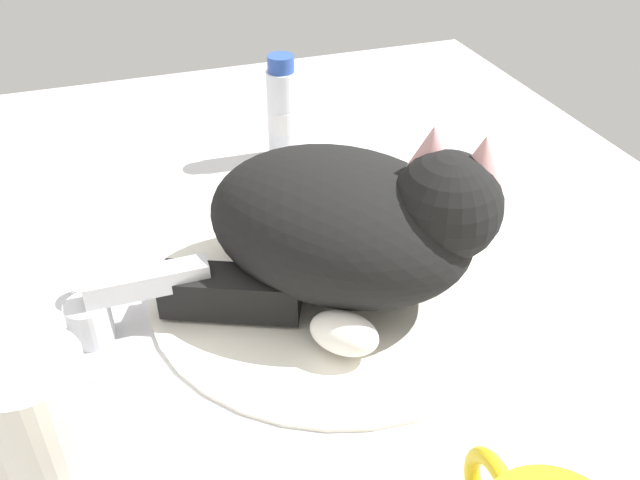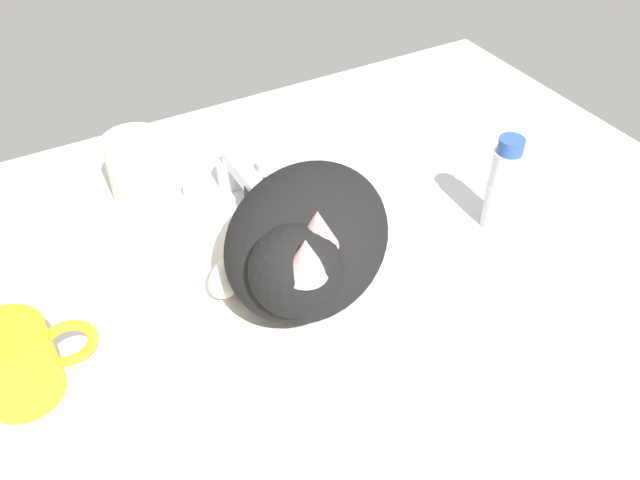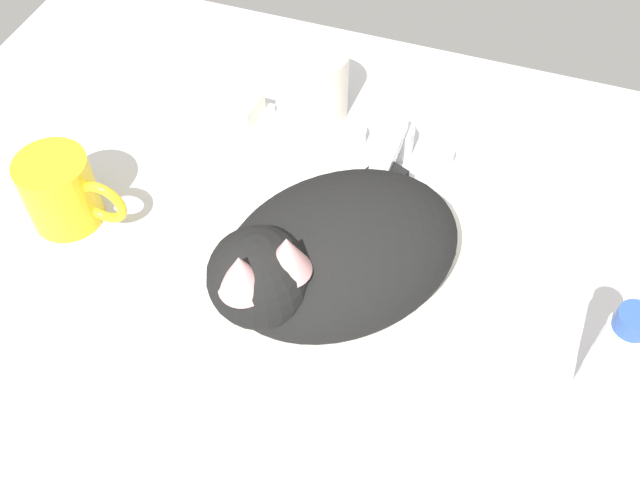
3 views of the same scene
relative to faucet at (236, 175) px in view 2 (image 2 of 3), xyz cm
name	(u,v)px [view 2 (image 2 of 3)]	position (x,y,z in cm)	size (l,w,h in cm)	color
ground_plane	(308,291)	(0.00, -19.40, -4.00)	(110.00, 82.50, 3.00)	silver
sink_basin	(308,279)	(0.00, -19.40, -2.13)	(33.12, 33.12, 0.74)	white
faucet	(236,175)	(0.00, 0.00, 0.00)	(13.22, 11.63, 5.51)	silver
cat	(304,241)	(-0.94, -20.33, 4.54)	(28.00, 29.87, 14.90)	black
coffee_mug	(18,366)	(-30.24, -19.82, 1.57)	(11.46, 7.48, 8.13)	yellow
rinse_cup	(137,167)	(-11.00, 5.23, 1.78)	(7.34, 7.34, 8.56)	silver
soap_dish	(80,236)	(-20.28, 0.14, -1.90)	(9.00, 6.40, 1.20)	white
soap_bar	(77,224)	(-20.28, 0.14, -0.03)	(7.34, 4.54, 2.54)	silver
toothpaste_bottle	(502,187)	(24.73, -21.75, 3.19)	(3.57, 3.57, 12.27)	white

